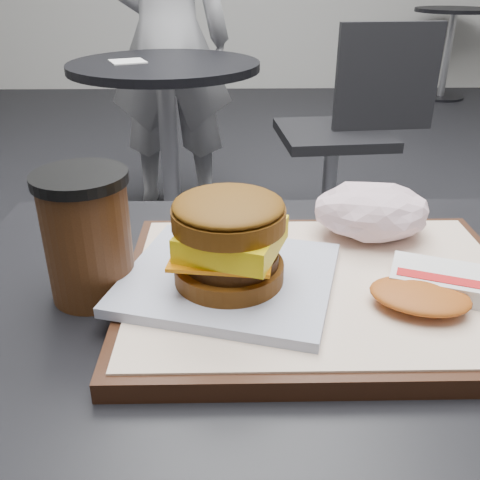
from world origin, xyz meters
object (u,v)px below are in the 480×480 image
Objects in this scene: hash_brown at (432,287)px; neighbor_table at (167,116)px; coffee_cup at (88,236)px; patron at (167,39)px; breakfast_sandwich at (229,249)px; crumpled_wrapper at (372,211)px; serving_tray at (322,288)px; neighbor_chair at (351,122)px; customer_table at (340,478)px.

hash_brown is 1.70m from neighbor_table.
coffee_cup is 0.08× the size of patron.
breakfast_sandwich is at bearing 96.62° from patron.
crumpled_wrapper is 1.57m from neighbor_table.
serving_tray is 0.10m from breakfast_sandwich.
coffee_cup is at bearing 172.22° from hash_brown.
serving_tray is 0.43× the size of neighbor_chair.
crumpled_wrapper reaches higher than neighbor_table.
breakfast_sandwich reaches higher than hash_brown.
customer_table is 0.23m from hash_brown.
neighbor_chair reaches higher than hash_brown.
hash_brown is at bearing -7.78° from coffee_cup.
hash_brown is (0.09, -0.03, 0.02)m from serving_tray.
breakfast_sandwich is 0.15× the size of patron.
coffee_cup reaches higher than breakfast_sandwich.
breakfast_sandwich is (-0.11, 0.05, 0.24)m from customer_table.
coffee_cup is 2.07m from patron.
customer_table is 6.35× the size of crumpled_wrapper.
crumpled_wrapper is (0.07, 0.10, 0.04)m from serving_tray.
patron is (-0.04, 0.48, 0.22)m from neighbor_table.
serving_tray is 0.12m from crumpled_wrapper.
breakfast_sandwich is 1.65m from neighbor_table.
serving_tray is at bearing 99.07° from patron.
crumpled_wrapper is (0.16, 0.11, -0.01)m from breakfast_sandwich.
crumpled_wrapper is at bearing -101.81° from neighbor_chair.
serving_tray is 3.04× the size of coffee_cup.
serving_tray is 0.51× the size of neighbor_table.
patron reaches higher than crumpled_wrapper.
crumpled_wrapper is 0.30m from coffee_cup.
coffee_cup is (-0.13, 0.02, 0.00)m from breakfast_sandwich.
customer_table is 0.36m from coffee_cup.
coffee_cup is at bearing -163.52° from crumpled_wrapper.
neighbor_chair is at bearing 77.82° from customer_table.
hash_brown is 2.15m from patron.
patron reaches higher than breakfast_sandwich.
serving_tray is 0.23m from coffee_cup.
crumpled_wrapper is 2.02m from patron.
breakfast_sandwich is at bearing -145.60° from crumpled_wrapper.
customer_table is 6.40× the size of coffee_cup.
neighbor_chair is at bearing 79.89° from hash_brown.
hash_brown is at bearing -75.54° from neighbor_table.
serving_tray is 1.64m from neighbor_table.
breakfast_sandwich is at bearing -9.38° from coffee_cup.
customer_table is 0.27m from breakfast_sandwich.
coffee_cup reaches higher than crumpled_wrapper.
crumpled_wrapper is at bearing 16.48° from coffee_cup.
neighbor_table is 0.85× the size of neighbor_chair.
crumpled_wrapper is (-0.03, 0.13, 0.02)m from hash_brown.
patron is at bearing 100.25° from customer_table.
serving_tray is 1.66× the size of breakfast_sandwich.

